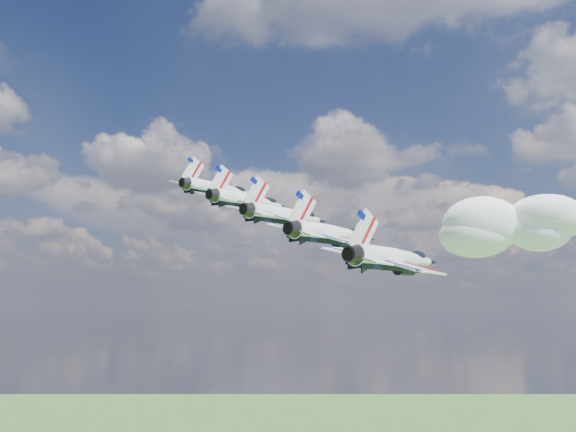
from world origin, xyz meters
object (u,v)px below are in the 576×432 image
(jet_2, at_px, (288,216))
(jet_4, at_px, (397,259))
(jet_0, at_px, (221,190))
(jet_3, at_px, (335,234))
(jet_1, at_px, (251,201))

(jet_2, relative_size, jet_4, 1.00)
(jet_0, distance_m, jet_4, 47.61)
(jet_0, height_order, jet_3, jet_0)
(jet_0, relative_size, jet_3, 1.00)
(jet_1, bearing_deg, jet_2, -19.51)
(jet_1, xyz_separation_m, jet_4, (24.95, -23.16, -10.76))
(jet_1, bearing_deg, jet_3, -19.51)
(jet_4, bearing_deg, jet_1, 160.49)
(jet_1, xyz_separation_m, jet_3, (16.63, -15.44, -7.17))
(jet_2, xyz_separation_m, jet_4, (16.63, -15.44, -7.17))
(jet_0, xyz_separation_m, jet_3, (24.95, -23.16, -10.76))
(jet_0, bearing_deg, jet_3, -19.51)
(jet_3, bearing_deg, jet_0, 160.49)
(jet_3, height_order, jet_4, jet_3)
(jet_0, bearing_deg, jet_4, -19.51)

